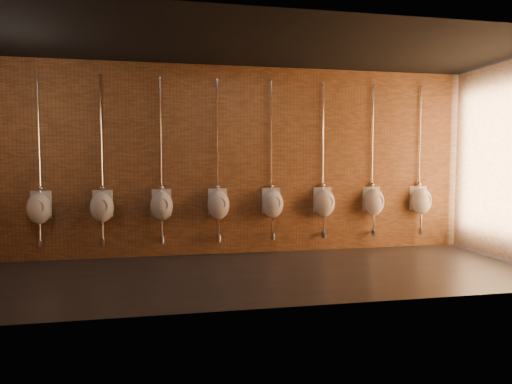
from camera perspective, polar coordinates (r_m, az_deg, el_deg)
ground at (r=6.54m, az=-0.81°, el=-10.24°), size 8.50×8.50×0.00m
room_shell at (r=6.35m, az=-0.83°, el=7.64°), size 8.54×3.04×3.22m
urinal_1 at (r=7.88m, az=-25.46°, el=-1.72°), size 0.42×0.38×2.72m
urinal_2 at (r=7.70m, az=-18.70°, el=-1.67°), size 0.42×0.38×2.72m
urinal_3 at (r=7.64m, az=-11.72°, el=-1.59°), size 0.42×0.38×2.72m
urinal_4 at (r=7.68m, az=-4.73°, el=-1.48°), size 0.42×0.38×2.72m
urinal_5 at (r=7.84m, az=2.08°, el=-1.36°), size 0.42×0.38×2.72m
urinal_6 at (r=8.11m, az=8.53°, el=-1.23°), size 0.42×0.38×2.72m
urinal_7 at (r=8.47m, az=14.50°, el=-1.09°), size 0.42×0.38×2.72m
urinal_8 at (r=8.92m, az=19.92°, el=-0.95°), size 0.42×0.38×2.72m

